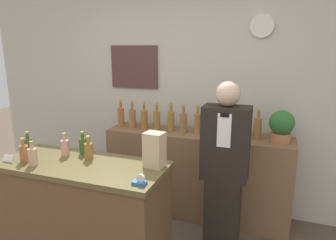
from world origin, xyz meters
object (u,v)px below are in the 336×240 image
(paper_bag, at_px, (154,150))
(tape_dispenser, at_px, (140,181))
(potted_plant, at_px, (282,125))
(shopkeeper, at_px, (224,172))

(paper_bag, distance_m, tape_dispenser, 0.33)
(paper_bag, height_order, tape_dispenser, paper_bag)
(potted_plant, distance_m, tape_dispenser, 1.61)
(potted_plant, bearing_deg, tape_dispenser, -122.74)
(potted_plant, xyz_separation_m, paper_bag, (-0.89, -1.04, -0.01))
(shopkeeper, height_order, tape_dispenser, shopkeeper)
(tape_dispenser, bearing_deg, shopkeeper, 62.81)
(potted_plant, bearing_deg, shopkeeper, -130.15)
(shopkeeper, xyz_separation_m, tape_dispenser, (-0.42, -0.82, 0.21))
(shopkeeper, relative_size, tape_dispenser, 17.46)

